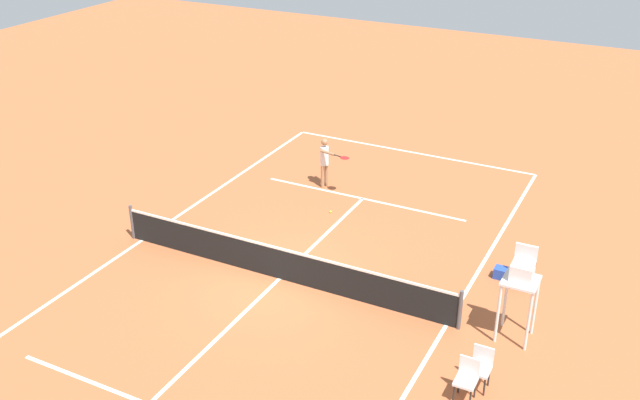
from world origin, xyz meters
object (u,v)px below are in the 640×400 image
Objects in this scene: courtside_chair_far at (467,378)px; equipment_bag at (508,275)px; tennis_ball at (331,212)px; umpire_chair at (521,279)px; courtside_chair_mid at (521,268)px; courtside_chair_near at (481,366)px; player_serving at (326,159)px.

courtside_chair_far is 1.25× the size of equipment_bag.
tennis_ball is 0.07× the size of courtside_chair_far.
umpire_chair is 2.82m from courtside_chair_far.
umpire_chair is 3.17× the size of equipment_bag.
courtside_chair_mid is 4.88m from courtside_chair_far.
equipment_bag reaches higher than tennis_ball.
courtside_chair_near and courtside_chair_far have the same top height.
courtside_chair_near is (-7.49, 7.58, -0.50)m from player_serving.
umpire_chair is 2.57m from courtside_chair_mid.
tennis_ball is 6.13m from equipment_bag.
equipment_bag is at bearing -73.35° from umpire_chair.
courtside_chair_near and courtside_chair_mid have the same top height.
courtside_chair_far is at bearing 81.12° from umpire_chair.
tennis_ball is 6.50m from courtside_chair_mid.
courtside_chair_far reaches higher than tennis_ball.
player_serving reaches higher than courtside_chair_far.
tennis_ball is 8.78m from courtside_chair_near.
player_serving is at bearing -58.67° from tennis_ball.
umpire_chair is at bearing 66.31° from player_serving.
equipment_bag is (-6.99, 3.04, -0.88)m from player_serving.
player_serving is 8.00m from courtside_chair_mid.
tennis_ball is at bearing -42.43° from courtside_chair_near.
courtside_chair_mid and courtside_chair_far have the same top height.
umpire_chair is 2.35m from courtside_chair_near.
courtside_chair_near is 4.59m from equipment_bag.
courtside_chair_near is at bearing 83.29° from umpire_chair.
equipment_bag is (-5.98, 1.37, 0.12)m from tennis_ball.
tennis_ball is 0.07× the size of courtside_chair_near.
courtside_chair_near is (0.24, 2.08, -1.07)m from umpire_chair.
umpire_chair reaches higher than courtside_chair_far.
courtside_chair_mid is at bearing 78.09° from player_serving.
tennis_ball is at bearing -13.74° from courtside_chair_mid.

